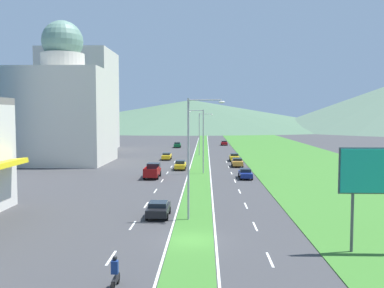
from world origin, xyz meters
name	(u,v)px	position (x,y,z in m)	size (l,w,h in m)	color
ground_plane	(192,241)	(0.00, 0.00, 0.00)	(600.00, 600.00, 0.00)	#38383A
grass_median	(201,158)	(0.00, 60.00, 0.03)	(3.20, 240.00, 0.06)	#387028
grass_verge_right	(297,158)	(20.60, 60.00, 0.03)	(24.00, 240.00, 0.06)	#387028
lane_dash_left_2	(111,258)	(-5.10, -3.90, 0.01)	(0.16, 2.80, 0.01)	silver
lane_dash_left_3	(133,225)	(-5.10, 4.15, 0.01)	(0.16, 2.80, 0.01)	silver
lane_dash_left_4	(146,205)	(-5.10, 12.20, 0.01)	(0.16, 2.80, 0.01)	silver
lane_dash_left_5	(155,191)	(-5.10, 20.25, 0.01)	(0.16, 2.80, 0.01)	silver
lane_dash_left_6	(162,181)	(-5.10, 28.30, 0.01)	(0.16, 2.80, 0.01)	silver
lane_dash_left_7	(167,173)	(-5.10, 36.35, 0.01)	(0.16, 2.80, 0.01)	silver
lane_dash_left_8	(171,167)	(-5.10, 44.39, 0.01)	(0.16, 2.80, 0.01)	silver
lane_dash_left_9	(175,162)	(-5.10, 52.44, 0.01)	(0.16, 2.80, 0.01)	silver
lane_dash_right_2	(270,260)	(5.10, -3.90, 0.01)	(0.16, 2.80, 0.01)	silver
lane_dash_right_3	(255,226)	(5.10, 4.15, 0.01)	(0.16, 2.80, 0.01)	silver
lane_dash_right_4	(246,206)	(5.10, 12.20, 0.01)	(0.16, 2.80, 0.01)	silver
lane_dash_right_5	(240,191)	(5.10, 20.25, 0.01)	(0.16, 2.80, 0.01)	silver
lane_dash_right_6	(235,181)	(5.10, 28.30, 0.01)	(0.16, 2.80, 0.01)	silver
lane_dash_right_7	(231,173)	(5.10, 36.35, 0.01)	(0.16, 2.80, 0.01)	silver
lane_dash_right_8	(229,167)	(5.10, 44.39, 0.01)	(0.16, 2.80, 0.01)	silver
lane_dash_right_9	(226,162)	(5.10, 52.44, 0.01)	(0.16, 2.80, 0.01)	silver
edge_line_median_left	(193,158)	(-1.75, 60.00, 0.01)	(0.16, 240.00, 0.01)	silver
edge_line_median_right	(209,158)	(1.75, 60.00, 0.01)	(0.16, 240.00, 0.01)	silver
domed_building	(64,109)	(-26.19, 49.96, 10.39)	(16.93, 16.93, 27.02)	beige
midrise_colored	(80,100)	(-32.59, 81.69, 13.08)	(17.57, 17.57, 26.17)	beige
hill_far_left	(30,101)	(-107.25, 227.38, 17.86)	(126.55, 126.55, 35.71)	#47664C
hill_far_center	(191,114)	(-9.48, 275.33, 10.03)	(237.10, 237.10, 20.06)	#47664C
street_lamp_near	(192,151)	(-0.19, 6.14, 6.08)	(3.24, 0.47, 10.66)	#99999E
street_lamp_mid	(202,137)	(0.38, 35.66, 5.71)	(2.57, 0.28, 10.07)	#99999E
street_lamp_far	(201,131)	(-0.10, 65.14, 5.55)	(3.24, 0.35, 9.62)	#99999E
car_0	(177,145)	(-7.01, 88.77, 0.80)	(1.92, 4.28, 1.55)	#0C5128
car_1	(234,157)	(6.76, 54.15, 0.77)	(1.89, 4.23, 1.51)	yellow
car_2	(180,165)	(-3.28, 40.66, 0.78)	(1.89, 4.67, 1.54)	yellow
car_3	(158,209)	(-3.27, 7.21, 0.73)	(2.00, 4.13, 1.40)	black
car_4	(245,173)	(6.77, 30.75, 0.73)	(1.88, 4.42, 1.43)	navy
car_5	(224,143)	(6.66, 98.47, 0.73)	(1.93, 4.16, 1.41)	maroon
car_6	(237,162)	(6.64, 44.83, 0.78)	(1.97, 4.01, 1.51)	#C6842D
car_7	(167,156)	(-7.04, 56.24, 0.75)	(1.87, 4.77, 1.43)	yellow
pickup_truck_0	(153,171)	(-6.82, 31.20, 0.98)	(2.18, 5.40, 2.00)	maroon
motorcycle_rider	(115,275)	(-3.80, -8.71, 0.75)	(0.36, 2.00, 1.80)	black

